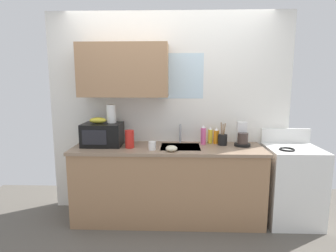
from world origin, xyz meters
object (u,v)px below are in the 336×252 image
object	(u,v)px
banana_bunch	(98,120)
dish_soap_bottle_orange	(216,136)
utensil_crock	(222,139)
coffee_maker	(242,137)
small_bowl	(172,148)
paper_towel_roll	(111,114)
cereal_canister	(130,139)
microwave	(103,134)
mug_white	(152,146)
dish_soap_bottle_yellow	(210,136)
stove_range	(291,184)
dish_soap_bottle_pink	(203,135)

from	to	relation	value
banana_bunch	dish_soap_bottle_orange	bearing A→B (deg)	6.44
utensil_crock	coffee_maker	bearing A→B (deg)	-2.86
banana_bunch	coffee_maker	distance (m)	1.73
coffee_maker	small_bowl	bearing A→B (deg)	-159.81
paper_towel_roll	cereal_canister	world-z (taller)	paper_towel_roll
microwave	mug_white	xyz separation A→B (m)	(0.61, -0.19, -0.09)
paper_towel_roll	dish_soap_bottle_yellow	bearing A→B (deg)	5.45
stove_range	coffee_maker	world-z (taller)	coffee_maker
stove_range	paper_towel_roll	bearing A→B (deg)	177.43
paper_towel_roll	dish_soap_bottle_orange	xyz separation A→B (m)	(1.28, 0.11, -0.29)
stove_range	dish_soap_bottle_yellow	bearing A→B (deg)	167.43
dish_soap_bottle_pink	dish_soap_bottle_yellow	world-z (taller)	dish_soap_bottle_pink
dish_soap_bottle_pink	small_bowl	xyz separation A→B (m)	(-0.38, -0.35, -0.08)
microwave	utensil_crock	bearing A→B (deg)	2.84
stove_range	cereal_canister	world-z (taller)	cereal_canister
stove_range	microwave	distance (m)	2.32
microwave	paper_towel_roll	bearing A→B (deg)	27.17
banana_bunch	cereal_canister	xyz separation A→B (m)	(0.39, -0.10, -0.20)
paper_towel_roll	coffee_maker	distance (m)	1.59
stove_range	mug_white	size ratio (longest dim) A/B	11.37
stove_range	dish_soap_bottle_orange	world-z (taller)	dish_soap_bottle_orange
cereal_canister	mug_white	world-z (taller)	cereal_canister
dish_soap_bottle_orange	utensil_crock	bearing A→B (deg)	-55.59
microwave	utensil_crock	world-z (taller)	utensil_crock
dish_soap_bottle_pink	mug_white	xyz separation A→B (m)	(-0.60, -0.29, -0.06)
banana_bunch	mug_white	distance (m)	0.73
dish_soap_bottle_orange	small_bowl	size ratio (longest dim) A/B	1.53
stove_range	banana_bunch	world-z (taller)	banana_bunch
mug_white	small_bowl	world-z (taller)	mug_white
microwave	dish_soap_bottle_orange	size ratio (longest dim) A/B	2.32
microwave	utensil_crock	distance (m)	1.44
stove_range	microwave	world-z (taller)	microwave
microwave	utensil_crock	xyz separation A→B (m)	(1.44, 0.07, -0.06)
stove_range	dish_soap_bottle_pink	world-z (taller)	dish_soap_bottle_pink
paper_towel_roll	cereal_canister	distance (m)	0.40
paper_towel_roll	dish_soap_bottle_yellow	world-z (taller)	paper_towel_roll
dish_soap_bottle_yellow	utensil_crock	bearing A→B (deg)	-34.73
stove_range	microwave	size ratio (longest dim) A/B	2.35
stove_range	dish_soap_bottle_orange	size ratio (longest dim) A/B	5.44
coffee_maker	dish_soap_bottle_pink	world-z (taller)	coffee_maker
cereal_canister	utensil_crock	distance (m)	1.11
microwave	paper_towel_roll	size ratio (longest dim) A/B	2.09
stove_range	paper_towel_roll	size ratio (longest dim) A/B	4.91
stove_range	utensil_crock	world-z (taller)	utensil_crock
stove_range	small_bowl	xyz separation A→B (m)	(-1.42, -0.20, 0.47)
coffee_maker	mug_white	xyz separation A→B (m)	(-1.06, -0.25, -0.06)
stove_range	coffee_maker	xyz separation A→B (m)	(-0.58, 0.10, 0.55)
dish_soap_bottle_pink	microwave	bearing A→B (deg)	-175.04
banana_bunch	dish_soap_bottle_orange	world-z (taller)	banana_bunch
paper_towel_roll	small_bowl	size ratio (longest dim) A/B	1.69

